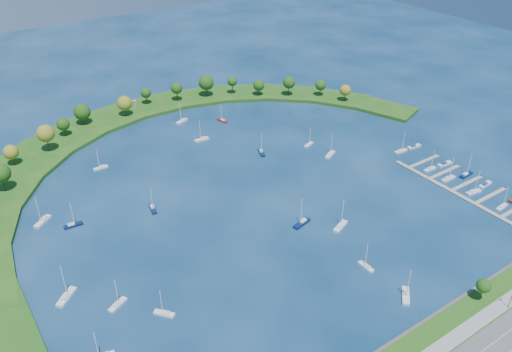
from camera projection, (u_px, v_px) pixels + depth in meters
ground at (253, 191)px, 248.75m from camera, size 700.00×700.00×0.00m
breakwater at (123, 174)px, 260.10m from camera, size 286.74×247.64×2.00m
breakwater_trees at (138, 117)px, 295.80m from camera, size 239.26×96.46×15.16m
harbor_tower at (135, 104)px, 325.69m from camera, size 2.60×2.60×4.76m
dock_system at (473, 192)px, 246.87m from camera, size 24.28×82.00×1.60m
moored_boat_1 at (101, 167)px, 266.04m from camera, size 7.43×2.19×10.88m
moored_boat_2 at (366, 266)px, 201.45m from camera, size 2.08×7.25×10.64m
moored_boat_3 at (309, 144)px, 287.72m from camera, size 7.30×3.98×10.34m
moored_boat_5 at (330, 154)px, 277.79m from camera, size 8.89×5.92×12.77m
moored_boat_6 at (182, 121)px, 313.23m from camera, size 8.65×4.96×12.27m
moored_boat_7 at (164, 313)px, 180.53m from camera, size 6.44×7.24×11.17m
moored_boat_8 at (302, 222)px, 225.32m from camera, size 9.64×4.65×13.65m
moored_boat_9 at (202, 139)px, 292.89m from camera, size 8.40×2.89×12.13m
moored_boat_11 at (153, 208)px, 234.77m from camera, size 3.97×8.43×11.95m
moored_boat_12 at (340, 226)px, 223.37m from camera, size 9.52×5.83×13.56m
moored_boat_13 at (261, 152)px, 279.80m from camera, size 5.17×8.51×12.10m
moored_boat_14 at (222, 120)px, 314.04m from camera, size 3.70×7.72×10.94m
moored_boat_15 at (117, 304)px, 184.11m from camera, size 8.00×5.44×11.53m
moored_boat_16 at (43, 221)px, 226.47m from camera, size 8.98×8.00×13.86m
moored_boat_17 at (66, 296)px, 187.19m from camera, size 9.23×8.69×14.57m
moored_boat_18 at (73, 225)px, 224.13m from camera, size 8.27×2.95×11.92m
moored_boat_19 at (406, 295)px, 187.90m from camera, size 8.36×8.11×13.38m
docked_boat_2 at (502, 206)px, 235.95m from camera, size 7.59×2.81×10.90m
docked_boat_4 at (474, 191)px, 246.47m from camera, size 8.54×3.55×12.18m
docked_boat_5 at (485, 184)px, 252.31m from camera, size 8.56×2.98×1.71m
docked_boat_6 at (448, 178)px, 256.74m from camera, size 8.44×2.49×12.34m
docked_boat_7 at (466, 174)px, 259.91m from camera, size 8.63×2.91×12.49m
docked_boat_8 at (430, 169)px, 264.76m from camera, size 7.52×2.35×10.95m
docked_boat_9 at (445, 164)px, 269.29m from camera, size 9.02×2.99×1.81m
docked_boat_10 at (401, 151)px, 281.13m from camera, size 7.87×2.73×11.36m
docked_boat_11 at (414, 146)px, 285.69m from camera, size 8.59×3.05×1.72m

